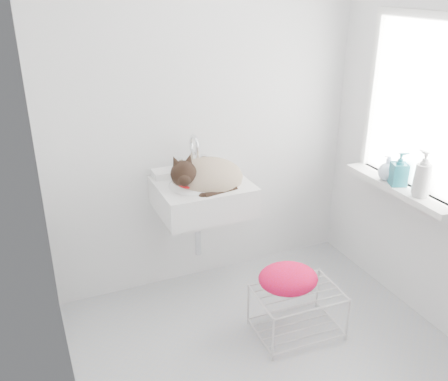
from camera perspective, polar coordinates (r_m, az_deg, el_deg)
name	(u,v)px	position (r m, az deg, el deg)	size (l,w,h in m)	color
floor	(269,353)	(3.11, 5.28, -18.29)	(2.20, 2.00, 0.02)	#ABABAB
back_wall	(205,111)	(3.33, -2.19, 9.24)	(2.20, 0.02, 2.50)	silver
right_wall	(445,131)	(3.14, 24.23, 6.28)	(0.02, 2.00, 2.50)	silver
left_wall	(47,192)	(2.17, -19.83, -0.15)	(0.02, 2.00, 2.50)	silver
window_glass	(420,107)	(3.24, 21.81, 8.99)	(0.01, 0.80, 1.00)	white
window_frame	(418,107)	(3.23, 21.61, 8.98)	(0.04, 0.90, 1.10)	white
windowsill	(398,188)	(3.34, 19.56, 0.30)	(0.16, 0.88, 0.04)	white
sink	(202,182)	(3.18, -2.55, 0.94)	(0.59, 0.52, 0.24)	white
faucet	(192,154)	(3.29, -3.72, 4.30)	(0.22, 0.15, 0.22)	silver
cat	(205,177)	(3.16, -2.25, 1.55)	(0.50, 0.42, 0.30)	tan
wire_rack	(297,312)	(3.19, 8.45, -13.79)	(0.51, 0.36, 0.31)	silver
towel	(288,285)	(3.09, 7.40, -10.84)	(0.37, 0.26, 0.15)	#EC0500
bottle_a	(419,196)	(3.21, 21.69, -0.63)	(0.09, 0.09, 0.24)	silver
bottle_b	(397,185)	(3.33, 19.42, 0.62)	(0.10, 0.10, 0.22)	#196976
bottle_c	(386,179)	(3.40, 18.30, 1.23)	(0.12, 0.12, 0.16)	silver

